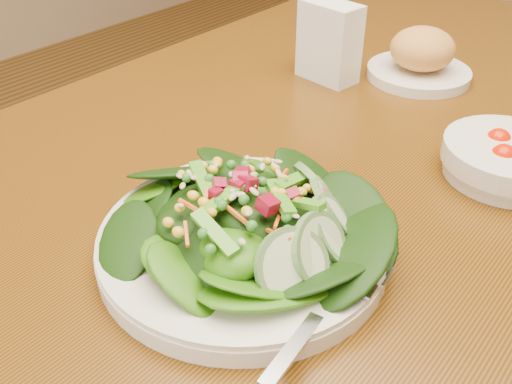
% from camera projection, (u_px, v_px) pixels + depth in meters
% --- Properties ---
extents(dining_table, '(0.90, 1.40, 0.75)m').
position_uv_depth(dining_table, '(373.00, 195.00, 0.81)').
color(dining_table, '#683B0C').
rests_on(dining_table, ground_plane).
extents(salad_plate, '(0.28, 0.28, 0.08)m').
position_uv_depth(salad_plate, '(250.00, 231.00, 0.53)').
color(salad_plate, silver).
rests_on(salad_plate, dining_table).
extents(bread_plate, '(0.16, 0.16, 0.08)m').
position_uv_depth(bread_plate, '(421.00, 58.00, 0.88)').
color(bread_plate, silver).
rests_on(bread_plate, dining_table).
extents(tomato_bowl, '(0.15, 0.15, 0.05)m').
position_uv_depth(tomato_bowl, '(507.00, 159.00, 0.65)').
color(tomato_bowl, silver).
rests_on(tomato_bowl, dining_table).
extents(napkin_holder, '(0.10, 0.06, 0.12)m').
position_uv_depth(napkin_holder, '(329.00, 40.00, 0.86)').
color(napkin_holder, white).
rests_on(napkin_holder, dining_table).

